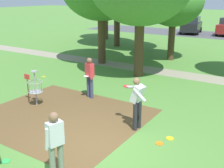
# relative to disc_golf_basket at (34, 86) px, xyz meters

# --- Properties ---
(ground_plane) EXTENTS (160.00, 160.00, 0.00)m
(ground_plane) POSITION_rel_disc_golf_basket_xyz_m (3.95, -1.31, -0.75)
(ground_plane) COLOR #518438
(dirt_tee_pad) EXTENTS (5.66, 4.91, 0.01)m
(dirt_tee_pad) POSITION_rel_disc_golf_basket_xyz_m (1.62, -0.27, -0.75)
(dirt_tee_pad) COLOR brown
(dirt_tee_pad) RESTS_ON ground
(disc_golf_basket) EXTENTS (0.98, 0.58, 1.39)m
(disc_golf_basket) POSITION_rel_disc_golf_basket_xyz_m (0.00, 0.00, 0.00)
(disc_golf_basket) COLOR #9E9EA3
(disc_golf_basket) RESTS_ON ground
(player_foreground_watching) EXTENTS (0.44, 0.50, 1.71)m
(player_foreground_watching) POSITION_rel_disc_golf_basket_xyz_m (4.00, -3.04, 0.21)
(player_foreground_watching) COLOR slate
(player_foreground_watching) RESTS_ON ground
(player_throwing) EXTENTS (0.50, 0.44, 1.71)m
(player_throwing) POSITION_rel_disc_golf_basket_xyz_m (1.32, 1.80, 0.21)
(player_throwing) COLOR #384260
(player_throwing) RESTS_ON ground
(player_waiting_left) EXTENTS (1.06, 0.62, 1.71)m
(player_waiting_left) POSITION_rel_disc_golf_basket_xyz_m (4.33, 0.29, 0.23)
(player_waiting_left) COLOR #232328
(player_waiting_left) RESTS_ON ground
(frisbee_near_basket) EXTENTS (0.24, 0.24, 0.02)m
(frisbee_near_basket) POSITION_rel_disc_golf_basket_xyz_m (5.50, 0.24, -0.74)
(frisbee_near_basket) COLOR gold
(frisbee_near_basket) RESTS_ON ground
(frisbee_by_tee) EXTENTS (0.23, 0.23, 0.02)m
(frisbee_by_tee) POSITION_rel_disc_golf_basket_xyz_m (5.35, -0.22, -0.74)
(frisbee_by_tee) COLOR orange
(frisbee_by_tee) RESTS_ON ground
(frisbee_mid_grass) EXTENTS (0.24, 0.24, 0.02)m
(frisbee_mid_grass) POSITION_rel_disc_golf_basket_xyz_m (2.35, -3.23, -0.74)
(frisbee_mid_grass) COLOR green
(frisbee_mid_grass) RESTS_ON ground
(frisbee_far_left) EXTENTS (0.25, 0.25, 0.02)m
(frisbee_far_left) POSITION_rel_disc_golf_basket_xyz_m (0.23, 3.17, -0.74)
(frisbee_far_left) COLOR #1E93DB
(frisbee_far_left) RESTS_ON ground
(frisbee_scattered_a) EXTENTS (0.20, 0.20, 0.02)m
(frisbee_scattered_a) POSITION_rel_disc_golf_basket_xyz_m (-2.63, 2.99, -0.74)
(frisbee_scattered_a) COLOR gold
(frisbee_scattered_a) RESTS_ON ground
(tree_far_center) EXTENTS (3.73, 3.73, 5.35)m
(tree_far_center) POSITION_rel_disc_golf_basket_xyz_m (1.48, 10.48, 2.98)
(tree_far_center) COLOR #4C3823
(tree_far_center) RESTS_ON ground
(parked_car_leftmost) EXTENTS (2.46, 4.43, 1.84)m
(parked_car_leftmost) POSITION_rel_disc_golf_basket_xyz_m (-1.55, 24.41, 0.17)
(parked_car_leftmost) COLOR black
(parked_car_leftmost) RESTS_ON ground
(gravel_path) EXTENTS (40.00, 1.42, 0.00)m
(gravel_path) POSITION_rel_disc_golf_basket_xyz_m (3.95, 7.31, -0.75)
(gravel_path) COLOR gray
(gravel_path) RESTS_ON ground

